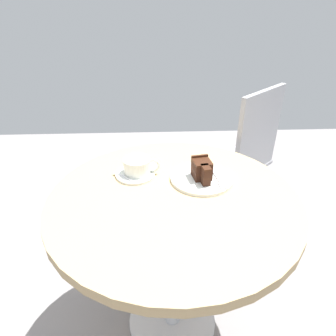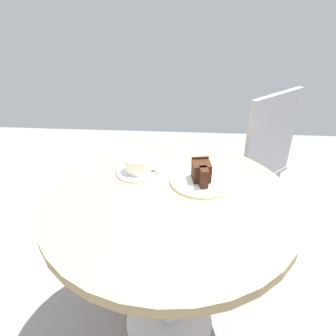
{
  "view_description": "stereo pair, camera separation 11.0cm",
  "coord_description": "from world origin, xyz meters",
  "px_view_note": "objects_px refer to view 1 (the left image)",
  "views": [
    {
      "loc": [
        -0.06,
        -0.84,
        1.28
      ],
      "look_at": [
        -0.01,
        0.12,
        0.74
      ],
      "focal_mm": 32.0,
      "sensor_mm": 36.0,
      "label": 1
    },
    {
      "loc": [
        0.05,
        -0.84,
        1.28
      ],
      "look_at": [
        -0.01,
        0.12,
        0.74
      ],
      "focal_mm": 32.0,
      "sensor_mm": 36.0,
      "label": 2
    }
  ],
  "objects_px": {
    "cake_plate": "(201,178)",
    "fork": "(219,180)",
    "cafe_chair": "(240,154)",
    "saucer": "(135,174)",
    "napkin": "(211,179)",
    "teaspoon": "(121,175)",
    "cake_slice": "(202,170)",
    "coffee_cup": "(138,165)"
  },
  "relations": [
    {
      "from": "coffee_cup",
      "to": "cake_slice",
      "type": "xyz_separation_m",
      "value": [
        0.24,
        -0.06,
        0.01
      ]
    },
    {
      "from": "coffee_cup",
      "to": "cake_plate",
      "type": "height_order",
      "value": "coffee_cup"
    },
    {
      "from": "saucer",
      "to": "fork",
      "type": "distance_m",
      "value": 0.31
    },
    {
      "from": "cake_slice",
      "to": "cafe_chair",
      "type": "bearing_deg",
      "value": 59.78
    },
    {
      "from": "saucer",
      "to": "napkin",
      "type": "bearing_deg",
      "value": -8.52
    },
    {
      "from": "cafe_chair",
      "to": "cake_slice",
      "type": "bearing_deg",
      "value": 17.77
    },
    {
      "from": "cake_plate",
      "to": "fork",
      "type": "height_order",
      "value": "fork"
    },
    {
      "from": "saucer",
      "to": "coffee_cup",
      "type": "bearing_deg",
      "value": 30.47
    },
    {
      "from": "saucer",
      "to": "fork",
      "type": "bearing_deg",
      "value": -13.41
    },
    {
      "from": "cake_slice",
      "to": "napkin",
      "type": "relative_size",
      "value": 0.6
    },
    {
      "from": "teaspoon",
      "to": "coffee_cup",
      "type": "bearing_deg",
      "value": -114.04
    },
    {
      "from": "saucer",
      "to": "teaspoon",
      "type": "bearing_deg",
      "value": -160.1
    },
    {
      "from": "coffee_cup",
      "to": "cake_slice",
      "type": "height_order",
      "value": "cake_slice"
    },
    {
      "from": "fork",
      "to": "cake_slice",
      "type": "bearing_deg",
      "value": -118.73
    },
    {
      "from": "teaspoon",
      "to": "cafe_chair",
      "type": "xyz_separation_m",
      "value": [
        0.59,
        0.46,
        -0.16
      ]
    },
    {
      "from": "cake_plate",
      "to": "napkin",
      "type": "relative_size",
      "value": 1.31
    },
    {
      "from": "cake_slice",
      "to": "fork",
      "type": "distance_m",
      "value": 0.07
    },
    {
      "from": "coffee_cup",
      "to": "napkin",
      "type": "bearing_deg",
      "value": -10.01
    },
    {
      "from": "fork",
      "to": "napkin",
      "type": "relative_size",
      "value": 0.88
    },
    {
      "from": "saucer",
      "to": "teaspoon",
      "type": "distance_m",
      "value": 0.05
    },
    {
      "from": "cake_slice",
      "to": "fork",
      "type": "height_order",
      "value": "cake_slice"
    },
    {
      "from": "teaspoon",
      "to": "napkin",
      "type": "relative_size",
      "value": 0.47
    },
    {
      "from": "coffee_cup",
      "to": "napkin",
      "type": "distance_m",
      "value": 0.28
    },
    {
      "from": "coffee_cup",
      "to": "fork",
      "type": "bearing_deg",
      "value": -14.9
    },
    {
      "from": "cake_slice",
      "to": "cafe_chair",
      "type": "xyz_separation_m",
      "value": [
        0.29,
        0.5,
        -0.2
      ]
    },
    {
      "from": "saucer",
      "to": "fork",
      "type": "height_order",
      "value": "fork"
    },
    {
      "from": "teaspoon",
      "to": "fork",
      "type": "height_order",
      "value": "fork"
    },
    {
      "from": "coffee_cup",
      "to": "fork",
      "type": "xyz_separation_m",
      "value": [
        0.29,
        -0.08,
        -0.02
      ]
    },
    {
      "from": "coffee_cup",
      "to": "cake_slice",
      "type": "distance_m",
      "value": 0.24
    },
    {
      "from": "cake_slice",
      "to": "saucer",
      "type": "bearing_deg",
      "value": 168.31
    },
    {
      "from": "teaspoon",
      "to": "cake_plate",
      "type": "bearing_deg",
      "value": -140.57
    },
    {
      "from": "coffee_cup",
      "to": "cake_plate",
      "type": "distance_m",
      "value": 0.24
    },
    {
      "from": "napkin",
      "to": "cafe_chair",
      "type": "bearing_deg",
      "value": 62.75
    },
    {
      "from": "saucer",
      "to": "cafe_chair",
      "type": "bearing_deg",
      "value": 39.83
    },
    {
      "from": "cake_plate",
      "to": "fork",
      "type": "distance_m",
      "value": 0.07
    },
    {
      "from": "teaspoon",
      "to": "napkin",
      "type": "bearing_deg",
      "value": -139.9
    },
    {
      "from": "cake_slice",
      "to": "napkin",
      "type": "distance_m",
      "value": 0.06
    },
    {
      "from": "coffee_cup",
      "to": "fork",
      "type": "height_order",
      "value": "coffee_cup"
    },
    {
      "from": "coffee_cup",
      "to": "fork",
      "type": "distance_m",
      "value": 0.31
    },
    {
      "from": "cake_plate",
      "to": "fork",
      "type": "bearing_deg",
      "value": -26.71
    },
    {
      "from": "saucer",
      "to": "cake_plate",
      "type": "bearing_deg",
      "value": -9.96
    },
    {
      "from": "cafe_chair",
      "to": "saucer",
      "type": "bearing_deg",
      "value": -2.17
    }
  ]
}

